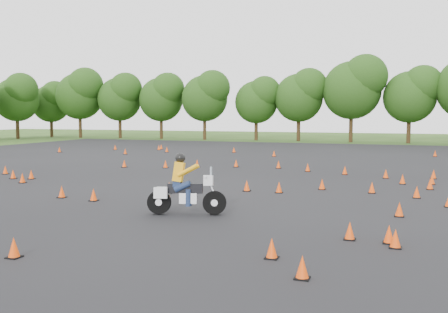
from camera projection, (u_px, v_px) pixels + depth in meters
ground at (192, 193)px, 20.84m from camera, size 140.00×140.00×0.00m
asphalt_pad at (237, 176)px, 26.48m from camera, size 62.00×62.00×0.00m
treeline at (329, 102)px, 53.25m from camera, size 86.86×32.43×10.45m
traffic_cones at (237, 173)px, 25.98m from camera, size 36.35×32.96×0.45m
rider_yellow at (187, 184)px, 16.20m from camera, size 2.72×1.50×2.00m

